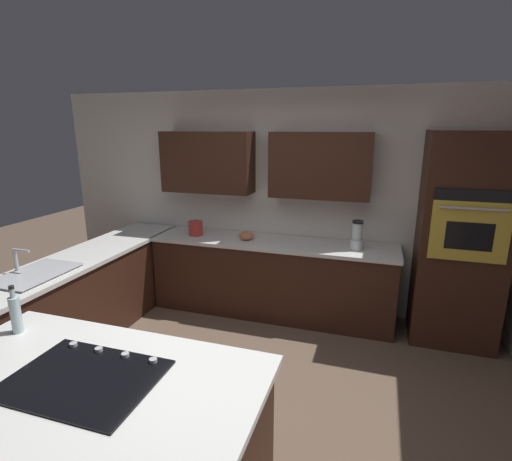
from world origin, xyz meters
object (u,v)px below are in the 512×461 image
at_px(cooktop, 84,378).
at_px(oil_bottle, 16,313).
at_px(wall_oven, 460,241).
at_px(kettle, 196,228).
at_px(blender, 357,237).
at_px(mixing_bowl, 246,235).
at_px(sink_unit, 34,273).

relative_size(cooktop, oil_bottle, 2.39).
relative_size(wall_oven, kettle, 12.25).
height_order(wall_oven, cooktop, wall_oven).
relative_size(blender, mixing_bowl, 1.74).
bearing_deg(cooktop, mixing_bowl, -89.12).
bearing_deg(sink_unit, wall_oven, -155.63).
distance_m(cooktop, mixing_bowl, 2.73).
bearing_deg(oil_bottle, mixing_bowl, -106.02).
bearing_deg(sink_unit, cooktop, 143.58).
relative_size(cooktop, blender, 2.41).
distance_m(wall_oven, cooktop, 3.53).
height_order(cooktop, kettle, kettle).
distance_m(sink_unit, kettle, 1.82).
bearing_deg(blender, sink_unit, 31.49).
xyz_separation_m(sink_unit, oil_bottle, (-0.72, 0.81, 0.11)).
bearing_deg(sink_unit, oil_bottle, 131.74).
height_order(blender, mixing_bowl, blender).
xyz_separation_m(wall_oven, cooktop, (2.21, 2.75, -0.17)).
distance_m(sink_unit, oil_bottle, 1.09).
bearing_deg(wall_oven, mixing_bowl, 0.64).
bearing_deg(kettle, wall_oven, -179.50).
bearing_deg(blender, kettle, -0.00).
distance_m(sink_unit, mixing_bowl, 2.18).
height_order(kettle, oil_bottle, oil_bottle).
height_order(sink_unit, cooktop, sink_unit).
distance_m(wall_oven, kettle, 2.90).
height_order(cooktop, mixing_bowl, mixing_bowl).
bearing_deg(mixing_bowl, oil_bottle, 73.98).
distance_m(blender, kettle, 1.90).
bearing_deg(blender, cooktop, 66.09).
distance_m(wall_oven, oil_bottle, 3.86).
relative_size(blender, kettle, 1.80).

